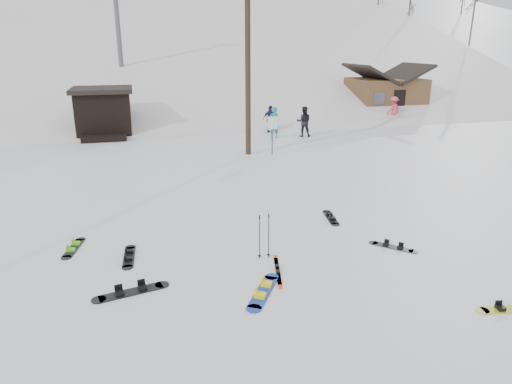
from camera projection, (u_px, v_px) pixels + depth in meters
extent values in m
plane|color=white|center=(317.00, 318.00, 8.97)|extent=(200.00, 200.00, 0.00)
cube|color=white|center=(165.00, 174.00, 63.30)|extent=(60.00, 85.24, 65.97)
cube|color=white|center=(427.00, 158.00, 67.48)|extent=(45.66, 93.98, 54.59)
cylinder|color=#3A2819|center=(248.00, 58.00, 20.94)|extent=(0.26, 0.26, 9.00)
cylinder|color=#595B60|center=(272.00, 136.00, 21.95)|extent=(0.07, 0.07, 1.80)
cube|color=white|center=(273.00, 123.00, 21.71)|extent=(0.50, 0.04, 0.60)
cube|color=black|center=(104.00, 114.00, 26.72)|extent=(3.00, 3.00, 2.50)
cube|color=black|center=(102.00, 90.00, 26.29)|extent=(3.40, 3.40, 0.25)
cube|color=black|center=(104.00, 138.00, 25.40)|extent=(2.40, 1.20, 0.30)
cylinder|color=#595B60|center=(117.00, 14.00, 33.38)|extent=(0.36, 0.36, 8.00)
cube|color=brown|center=(385.00, 97.00, 34.23)|extent=(5.00, 4.00, 2.70)
cube|color=black|center=(370.00, 74.00, 33.38)|extent=(2.69, 4.40, 1.43)
cube|color=black|center=(403.00, 73.00, 34.03)|extent=(2.69, 4.40, 1.43)
cube|color=black|center=(399.00, 103.00, 32.45)|extent=(0.90, 0.06, 1.90)
cube|color=#1B40B1|center=(263.00, 292.00, 9.88)|extent=(1.00, 1.35, 0.03)
cylinder|color=#1B40B1|center=(272.00, 277.00, 10.51)|extent=(0.32, 0.32, 0.03)
cylinder|color=#1B40B1|center=(254.00, 309.00, 9.25)|extent=(0.32, 0.32, 0.03)
cube|color=yellow|center=(266.00, 284.00, 10.09)|extent=(0.28, 0.26, 0.09)
cube|color=yellow|center=(260.00, 295.00, 9.64)|extent=(0.28, 0.26, 0.09)
cube|color=#C34014|center=(278.00, 272.00, 10.73)|extent=(0.43, 1.50, 0.02)
cube|color=black|center=(278.00, 271.00, 10.72)|extent=(0.14, 0.28, 0.07)
cube|color=#C34014|center=(277.00, 269.00, 10.88)|extent=(0.43, 1.50, 0.02)
cube|color=black|center=(278.00, 268.00, 10.87)|extent=(0.14, 0.28, 0.07)
cylinder|color=black|center=(260.00, 237.00, 11.31)|extent=(0.02, 0.02, 1.12)
cylinder|color=black|center=(260.00, 256.00, 11.47)|extent=(0.08, 0.08, 0.01)
cylinder|color=black|center=(260.00, 217.00, 11.14)|extent=(0.03, 0.03, 0.10)
cylinder|color=black|center=(269.00, 236.00, 11.37)|extent=(0.02, 0.02, 1.12)
cylinder|color=black|center=(268.00, 255.00, 11.52)|extent=(0.08, 0.08, 0.01)
cylinder|color=black|center=(269.00, 216.00, 11.20)|extent=(0.03, 0.03, 0.10)
cube|color=black|center=(131.00, 292.00, 9.87)|extent=(1.39, 0.60, 0.03)
cylinder|color=black|center=(162.00, 285.00, 10.17)|extent=(0.31, 0.31, 0.03)
cylinder|color=black|center=(99.00, 300.00, 9.57)|extent=(0.31, 0.31, 0.03)
cube|color=black|center=(142.00, 287.00, 9.96)|extent=(0.21, 0.25, 0.09)
cube|color=black|center=(120.00, 292.00, 9.75)|extent=(0.21, 0.25, 0.09)
cube|color=black|center=(129.00, 257.00, 11.51)|extent=(0.33, 1.19, 0.02)
cylinder|color=black|center=(130.00, 247.00, 12.06)|extent=(0.27, 0.27, 0.02)
cylinder|color=black|center=(128.00, 267.00, 10.96)|extent=(0.27, 0.27, 0.02)
cube|color=black|center=(129.00, 251.00, 11.69)|extent=(0.20, 0.15, 0.08)
cube|color=black|center=(128.00, 259.00, 11.30)|extent=(0.20, 0.15, 0.08)
cube|color=black|center=(74.00, 248.00, 12.01)|extent=(0.49, 1.17, 0.02)
cylinder|color=black|center=(81.00, 239.00, 12.55)|extent=(0.26, 0.26, 0.02)
cylinder|color=black|center=(66.00, 258.00, 11.47)|extent=(0.26, 0.26, 0.02)
cube|color=#58C116|center=(76.00, 243.00, 12.19)|extent=(0.21, 0.17, 0.07)
cube|color=#58C116|center=(71.00, 250.00, 11.80)|extent=(0.21, 0.17, 0.07)
cube|color=black|center=(393.00, 247.00, 12.07)|extent=(0.91, 0.92, 0.02)
cylinder|color=black|center=(413.00, 252.00, 11.81)|extent=(0.24, 0.24, 0.02)
cylinder|color=black|center=(373.00, 243.00, 12.33)|extent=(0.24, 0.24, 0.02)
cube|color=black|center=(400.00, 247.00, 11.96)|extent=(0.21, 0.21, 0.07)
cube|color=black|center=(386.00, 244.00, 12.15)|extent=(0.21, 0.21, 0.07)
cube|color=#BCC816|center=(510.00, 309.00, 9.24)|extent=(1.18, 0.45, 0.02)
cylinder|color=#BCC816|center=(483.00, 311.00, 9.19)|extent=(0.26, 0.26, 0.02)
cube|color=black|center=(500.00, 308.00, 9.20)|extent=(0.17, 0.21, 0.08)
cube|color=black|center=(331.00, 218.00, 14.10)|extent=(0.43, 1.14, 0.02)
cylinder|color=black|center=(326.00, 212.00, 14.63)|extent=(0.26, 0.26, 0.02)
cylinder|color=black|center=(335.00, 225.00, 13.57)|extent=(0.26, 0.26, 0.02)
cube|color=black|center=(329.00, 214.00, 14.27)|extent=(0.20, 0.16, 0.07)
cube|color=black|center=(332.00, 219.00, 13.89)|extent=(0.20, 0.16, 0.07)
imported|color=#0E9188|center=(274.00, 123.00, 25.84)|extent=(0.71, 0.53, 1.78)
imported|color=black|center=(304.00, 122.00, 26.30)|extent=(1.00, 0.88, 1.74)
imported|color=#D54B51|center=(393.00, 109.00, 31.13)|extent=(1.28, 0.99, 1.75)
imported|color=#201D48|center=(270.00, 119.00, 27.42)|extent=(0.98, 0.95, 1.64)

